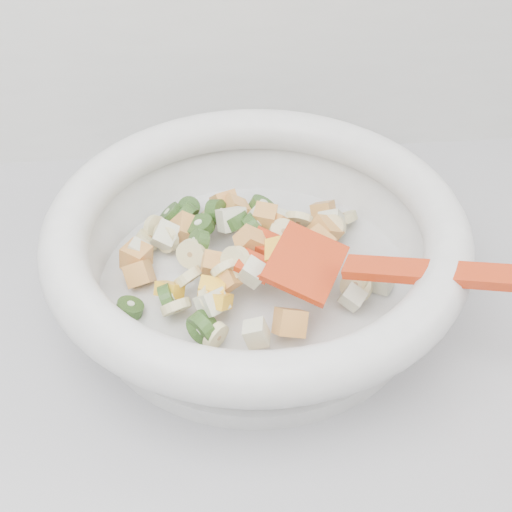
{
  "coord_description": "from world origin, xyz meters",
  "views": [
    {
      "loc": [
        -0.19,
        1.04,
        1.35
      ],
      "look_at": [
        -0.15,
        1.5,
        0.95
      ],
      "focal_mm": 50.0,
      "sensor_mm": 36.0,
      "label": 1
    }
  ],
  "objects": [
    {
      "name": "mixing_bowl",
      "position": [
        -0.15,
        1.5,
        0.95
      ],
      "size": [
        0.44,
        0.36,
        0.12
      ],
      "color": "silver",
      "rests_on": "counter"
    }
  ]
}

